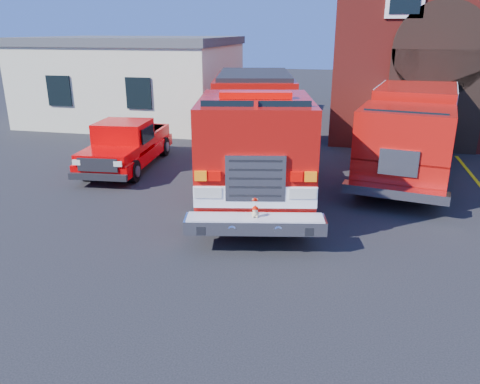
% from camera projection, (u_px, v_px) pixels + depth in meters
% --- Properties ---
extents(ground, '(100.00, 100.00, 0.00)m').
position_uv_depth(ground, '(251.00, 225.00, 11.89)').
color(ground, black).
rests_on(ground, ground).
extents(parking_stripe_far, '(0.12, 3.00, 0.01)m').
position_uv_depth(parking_stripe_far, '(465.00, 166.00, 16.96)').
color(parking_stripe_far, '#DEC10B').
rests_on(parking_stripe_far, ground).
extents(side_building, '(10.20, 8.20, 4.35)m').
position_uv_depth(side_building, '(135.00, 79.00, 25.03)').
color(side_building, beige).
rests_on(side_building, ground).
extents(fire_engine, '(5.00, 10.99, 3.27)m').
position_uv_depth(fire_engine, '(254.00, 129.00, 14.99)').
color(fire_engine, black).
rests_on(fire_engine, ground).
extents(pickup_truck, '(2.31, 5.34, 1.70)m').
position_uv_depth(pickup_truck, '(127.00, 145.00, 16.65)').
color(pickup_truck, black).
rests_on(pickup_truck, ground).
extents(secondary_truck, '(4.18, 9.01, 2.82)m').
position_uv_depth(secondary_truck, '(411.00, 127.00, 16.09)').
color(secondary_truck, black).
rests_on(secondary_truck, ground).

